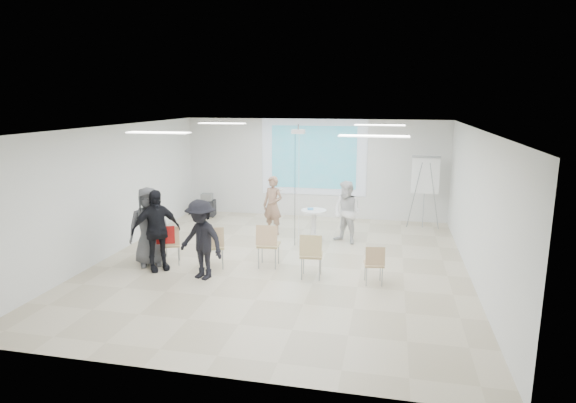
% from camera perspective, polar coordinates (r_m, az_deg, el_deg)
% --- Properties ---
extents(floor, '(8.00, 9.00, 0.10)m').
position_cam_1_polar(floor, '(10.79, -0.90, -7.64)').
color(floor, beige).
rests_on(floor, ground).
extents(ceiling, '(8.00, 9.00, 0.10)m').
position_cam_1_polar(ceiling, '(10.17, -0.96, 9.02)').
color(ceiling, white).
rests_on(ceiling, wall_back).
extents(wall_back, '(8.00, 0.10, 3.00)m').
position_cam_1_polar(wall_back, '(14.77, 3.08, 3.94)').
color(wall_back, silver).
rests_on(wall_back, floor).
extents(wall_left, '(0.10, 9.00, 3.00)m').
position_cam_1_polar(wall_left, '(11.94, -20.22, 1.25)').
color(wall_left, silver).
rests_on(wall_left, floor).
extents(wall_right, '(0.10, 9.00, 3.00)m').
position_cam_1_polar(wall_right, '(10.26, 21.68, -0.56)').
color(wall_right, silver).
rests_on(wall_right, floor).
extents(projection_halo, '(3.20, 0.01, 2.30)m').
position_cam_1_polar(projection_halo, '(14.67, 3.05, 5.26)').
color(projection_halo, silver).
rests_on(projection_halo, wall_back).
extents(projection_image, '(2.60, 0.01, 1.90)m').
position_cam_1_polar(projection_image, '(14.65, 3.04, 5.25)').
color(projection_image, teal).
rests_on(projection_image, wall_back).
extents(pedestal_table, '(0.76, 0.76, 0.81)m').
position_cam_1_polar(pedestal_table, '(12.48, 3.06, -2.51)').
color(pedestal_table, white).
rests_on(pedestal_table, floor).
extents(player_left, '(0.77, 0.64, 1.80)m').
position_cam_1_polar(player_left, '(12.83, -1.82, -0.03)').
color(player_left, '#A37B63').
rests_on(player_left, floor).
extents(player_right, '(1.07, 1.01, 1.76)m').
position_cam_1_polar(player_right, '(12.16, 7.01, -0.90)').
color(player_right, white).
rests_on(player_right, floor).
extents(controller_left, '(0.09, 0.14, 0.04)m').
position_cam_1_polar(controller_left, '(12.97, -0.79, 1.40)').
color(controller_left, white).
rests_on(controller_left, player_left).
extents(controller_right, '(0.09, 0.11, 0.04)m').
position_cam_1_polar(controller_right, '(12.36, 6.32, 0.78)').
color(controller_right, silver).
rests_on(controller_right, player_right).
extents(chair_far_left, '(0.49, 0.51, 0.91)m').
position_cam_1_polar(chair_far_left, '(11.31, -15.75, -4.05)').
color(chair_far_left, tan).
rests_on(chair_far_left, floor).
extents(chair_left_mid, '(0.55, 0.57, 0.89)m').
position_cam_1_polar(chair_left_mid, '(10.87, -13.78, -4.67)').
color(chair_left_mid, tan).
rests_on(chair_left_mid, floor).
extents(chair_left_inner, '(0.58, 0.60, 0.94)m').
position_cam_1_polar(chair_left_inner, '(10.45, -8.79, -4.96)').
color(chair_left_inner, tan).
rests_on(chair_left_inner, floor).
extents(chair_center, '(0.48, 0.52, 0.98)m').
position_cam_1_polar(chair_center, '(10.38, -2.41, -4.81)').
color(chair_center, tan).
rests_on(chair_center, floor).
extents(chair_right_inner, '(0.48, 0.51, 0.95)m').
position_cam_1_polar(chair_right_inner, '(9.76, 2.76, -6.02)').
color(chair_right_inner, tan).
rests_on(chair_right_inner, floor).
extents(chair_right_far, '(0.43, 0.45, 0.80)m').
position_cam_1_polar(chair_right_far, '(9.61, 10.20, -7.04)').
color(chair_right_far, tan).
rests_on(chair_right_far, floor).
extents(red_jacket, '(0.40, 0.23, 0.37)m').
position_cam_1_polar(red_jacket, '(10.70, -14.32, -3.87)').
color(red_jacket, '#AF1715').
rests_on(red_jacket, chair_left_mid).
extents(laptop, '(0.41, 0.36, 0.03)m').
position_cam_1_polar(laptop, '(10.56, -8.75, -5.07)').
color(laptop, black).
rests_on(laptop, chair_left_inner).
extents(audience_left, '(1.33, 1.30, 2.00)m').
position_cam_1_polar(audience_left, '(10.50, -15.41, -2.64)').
color(audience_left, black).
rests_on(audience_left, floor).
extents(audience_mid, '(1.36, 1.04, 1.86)m').
position_cam_1_polar(audience_mid, '(9.83, -10.27, -3.85)').
color(audience_mid, black).
rests_on(audience_mid, floor).
extents(audience_outer, '(1.14, 1.02, 1.95)m').
position_cam_1_polar(audience_outer, '(10.87, -16.18, -2.35)').
color(audience_outer, '#515256').
rests_on(audience_outer, floor).
extents(flipchart_easel, '(0.89, 0.67, 2.06)m').
position_cam_1_polar(flipchart_easel, '(13.85, 15.98, 3.00)').
color(flipchart_easel, gray).
rests_on(flipchart_easel, floor).
extents(av_cart, '(0.53, 0.45, 0.72)m').
position_cam_1_polar(av_cart, '(15.13, -9.54, -0.52)').
color(av_cart, black).
rests_on(av_cart, floor).
extents(ceiling_projector, '(0.30, 0.25, 3.00)m').
position_cam_1_polar(ceiling_projector, '(11.63, 1.21, 7.63)').
color(ceiling_projector, white).
rests_on(ceiling_projector, ceiling).
extents(fluor_panel_nw, '(1.20, 0.30, 0.02)m').
position_cam_1_polar(fluor_panel_nw, '(12.66, -7.82, 9.16)').
color(fluor_panel_nw, white).
rests_on(fluor_panel_nw, ceiling).
extents(fluor_panel_ne, '(1.20, 0.30, 0.02)m').
position_cam_1_polar(fluor_panel_ne, '(11.91, 10.81, 8.88)').
color(fluor_panel_ne, white).
rests_on(fluor_panel_ne, ceiling).
extents(fluor_panel_sw, '(1.20, 0.30, 0.02)m').
position_cam_1_polar(fluor_panel_sw, '(9.45, -15.11, 7.89)').
color(fluor_panel_sw, white).
rests_on(fluor_panel_sw, ceiling).
extents(fluor_panel_se, '(1.20, 0.30, 0.02)m').
position_cam_1_polar(fluor_panel_se, '(8.42, 10.14, 7.65)').
color(fluor_panel_se, white).
rests_on(fluor_panel_se, ceiling).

